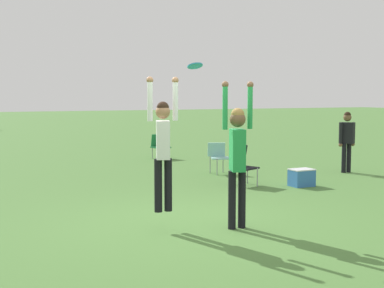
{
  "coord_description": "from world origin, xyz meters",
  "views": [
    {
      "loc": [
        -3.62,
        -7.6,
        2.08
      ],
      "look_at": [
        -0.01,
        -0.02,
        1.3
      ],
      "focal_mm": 50.0,
      "sensor_mm": 36.0,
      "label": 1
    }
  ],
  "objects_px": {
    "camping_chair_0": "(219,155)",
    "camping_chair_2": "(242,163)",
    "person_jumping": "(163,141)",
    "camping_chair_1": "(160,145)",
    "person_spectator_far": "(347,137)",
    "person_defending": "(237,150)",
    "frisbee": "(195,66)",
    "cooler_box": "(302,178)"
  },
  "relations": [
    {
      "from": "person_defending",
      "to": "cooler_box",
      "type": "distance_m",
      "value": 4.37
    },
    {
      "from": "camping_chair_0",
      "to": "cooler_box",
      "type": "bearing_deg",
      "value": 129.05
    },
    {
      "from": "person_jumping",
      "to": "camping_chair_1",
      "type": "distance_m",
      "value": 9.29
    },
    {
      "from": "person_jumping",
      "to": "person_spectator_far",
      "type": "distance_m",
      "value": 7.61
    },
    {
      "from": "person_defending",
      "to": "camping_chair_0",
      "type": "height_order",
      "value": "person_defending"
    },
    {
      "from": "person_defending",
      "to": "camping_chair_1",
      "type": "distance_m",
      "value": 9.32
    },
    {
      "from": "camping_chair_0",
      "to": "camping_chair_2",
      "type": "xyz_separation_m",
      "value": [
        -0.38,
        -1.84,
        0.03
      ]
    },
    {
      "from": "person_defending",
      "to": "frisbee",
      "type": "relative_size",
      "value": 9.72
    },
    {
      "from": "frisbee",
      "to": "camping_chair_1",
      "type": "height_order",
      "value": "frisbee"
    },
    {
      "from": "person_jumping",
      "to": "person_defending",
      "type": "bearing_deg",
      "value": -90.0
    },
    {
      "from": "camping_chair_0",
      "to": "person_spectator_far",
      "type": "xyz_separation_m",
      "value": [
        3.16,
        -1.33,
        0.47
      ]
    },
    {
      "from": "person_jumping",
      "to": "camping_chair_2",
      "type": "relative_size",
      "value": 2.28
    },
    {
      "from": "person_jumping",
      "to": "person_spectator_far",
      "type": "xyz_separation_m",
      "value": [
        6.73,
        3.53,
        -0.41
      ]
    },
    {
      "from": "person_jumping",
      "to": "camping_chair_0",
      "type": "relative_size",
      "value": 2.54
    },
    {
      "from": "frisbee",
      "to": "camping_chair_0",
      "type": "xyz_separation_m",
      "value": [
        3.14,
        5.08,
        -2.01
      ]
    },
    {
      "from": "person_spectator_far",
      "to": "person_jumping",
      "type": "bearing_deg",
      "value": -93.37
    },
    {
      "from": "camping_chair_1",
      "to": "person_defending",
      "type": "bearing_deg",
      "value": 64.98
    },
    {
      "from": "camping_chair_0",
      "to": "camping_chair_1",
      "type": "xyz_separation_m",
      "value": [
        -0.17,
        3.73,
        -0.03
      ]
    },
    {
      "from": "person_jumping",
      "to": "frisbee",
      "type": "xyz_separation_m",
      "value": [
        0.43,
        -0.22,
        1.13
      ]
    },
    {
      "from": "frisbee",
      "to": "person_spectator_far",
      "type": "bearing_deg",
      "value": 30.79
    },
    {
      "from": "frisbee",
      "to": "camping_chair_1",
      "type": "distance_m",
      "value": 9.52
    },
    {
      "from": "person_defending",
      "to": "camping_chair_2",
      "type": "height_order",
      "value": "person_defending"
    },
    {
      "from": "camping_chair_2",
      "to": "frisbee",
      "type": "bearing_deg",
      "value": 26.67
    },
    {
      "from": "person_jumping",
      "to": "cooler_box",
      "type": "relative_size",
      "value": 3.92
    },
    {
      "from": "camping_chair_2",
      "to": "person_spectator_far",
      "type": "xyz_separation_m",
      "value": [
        3.54,
        0.51,
        0.44
      ]
    },
    {
      "from": "frisbee",
      "to": "person_spectator_far",
      "type": "distance_m",
      "value": 7.5
    },
    {
      "from": "cooler_box",
      "to": "camping_chair_1",
      "type": "bearing_deg",
      "value": 98.48
    },
    {
      "from": "camping_chair_0",
      "to": "cooler_box",
      "type": "height_order",
      "value": "camping_chair_0"
    },
    {
      "from": "camping_chair_0",
      "to": "camping_chair_1",
      "type": "distance_m",
      "value": 3.74
    },
    {
      "from": "camping_chair_1",
      "to": "cooler_box",
      "type": "distance_m",
      "value": 6.36
    },
    {
      "from": "frisbee",
      "to": "camping_chair_2",
      "type": "bearing_deg",
      "value": 49.55
    },
    {
      "from": "camping_chair_2",
      "to": "person_spectator_far",
      "type": "height_order",
      "value": "person_spectator_far"
    },
    {
      "from": "camping_chair_0",
      "to": "cooler_box",
      "type": "distance_m",
      "value": 2.68
    },
    {
      "from": "person_jumping",
      "to": "camping_chair_1",
      "type": "bearing_deg",
      "value": -1.17
    },
    {
      "from": "camping_chair_2",
      "to": "cooler_box",
      "type": "xyz_separation_m",
      "value": [
        1.15,
        -0.72,
        -0.32
      ]
    },
    {
      "from": "frisbee",
      "to": "camping_chair_2",
      "type": "distance_m",
      "value": 4.7
    },
    {
      "from": "camping_chair_1",
      "to": "person_spectator_far",
      "type": "relative_size",
      "value": 0.49
    },
    {
      "from": "camping_chair_0",
      "to": "camping_chair_1",
      "type": "relative_size",
      "value": 1.02
    },
    {
      "from": "frisbee",
      "to": "cooler_box",
      "type": "xyz_separation_m",
      "value": [
        3.91,
        2.53,
        -2.31
      ]
    },
    {
      "from": "cooler_box",
      "to": "camping_chair_2",
      "type": "bearing_deg",
      "value": 148.06
    },
    {
      "from": "frisbee",
      "to": "camping_chair_0",
      "type": "bearing_deg",
      "value": 58.25
    },
    {
      "from": "camping_chair_0",
      "to": "camping_chair_2",
      "type": "bearing_deg",
      "value": 100.61
    }
  ]
}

